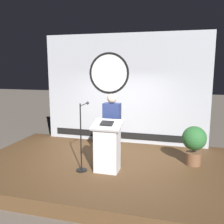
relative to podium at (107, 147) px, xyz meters
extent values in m
plane|color=#6B6056|center=(-0.14, 0.44, -0.85)|extent=(40.00, 40.00, 0.00)
cube|color=brown|center=(-0.14, 0.44, -0.70)|extent=(6.40, 4.00, 0.30)
cube|color=#B2B7C1|center=(-0.14, 2.29, 1.08)|extent=(4.97, 0.10, 3.27)
cylinder|color=black|center=(-0.60, 2.23, 1.56)|extent=(1.23, 0.02, 1.23)
cylinder|color=white|center=(-0.60, 2.23, 1.56)|extent=(1.10, 0.02, 1.10)
cube|color=black|center=(-0.14, 2.23, -0.33)|extent=(4.47, 0.02, 0.20)
cube|color=silver|center=(0.00, 0.00, -0.04)|extent=(0.52, 0.40, 1.02)
cube|color=silver|center=(0.00, 0.00, 0.50)|extent=(0.64, 0.50, 0.18)
cube|color=black|center=(0.00, -0.02, 0.55)|extent=(0.28, 0.20, 0.08)
cylinder|color=black|center=(-0.02, 0.48, -0.11)|extent=(0.26, 0.26, 0.88)
cube|color=navy|center=(-0.02, 0.48, 0.62)|extent=(0.40, 0.24, 0.59)
sphere|color=beige|center=(-0.02, 0.48, 1.02)|extent=(0.22, 0.22, 0.22)
cylinder|color=black|center=(-0.56, -0.15, -0.54)|extent=(0.24, 0.24, 0.02)
cylinder|color=black|center=(-0.56, -0.15, 0.21)|extent=(0.03, 0.03, 1.52)
cylinder|color=black|center=(-0.56, 0.07, 0.92)|extent=(0.02, 0.45, 0.02)
sphere|color=#262626|center=(-0.56, 0.30, 0.92)|extent=(0.07, 0.07, 0.07)
cylinder|color=brown|center=(1.87, 0.89, -0.40)|extent=(0.36, 0.36, 0.30)
sphere|color=#2D6B33|center=(1.87, 0.89, 0.10)|extent=(0.57, 0.57, 0.57)
camera|label=1|loc=(1.52, -5.14, 1.74)|focal=40.56mm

